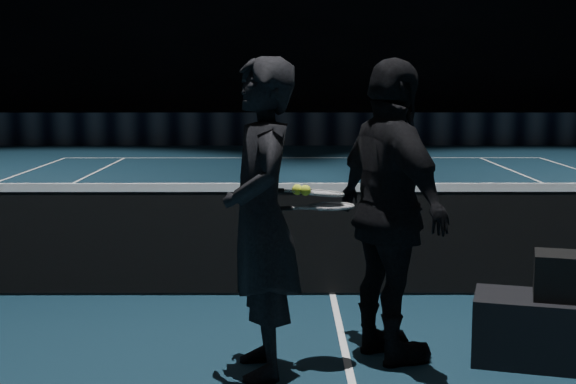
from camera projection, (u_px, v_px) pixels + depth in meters
name	position (u px, v px, depth m)	size (l,w,h in m)	color
floor	(332.00, 295.00, 6.75)	(36.00, 36.00, 0.00)	#0E2832
court_lines	(332.00, 294.00, 6.74)	(10.98, 23.78, 0.01)	white
net_mesh	(333.00, 243.00, 6.68)	(12.80, 0.02, 0.86)	black
net_tape	(333.00, 187.00, 6.62)	(12.80, 0.03, 0.07)	white
sponsor_backdrop	(300.00, 129.00, 22.03)	(22.00, 0.15, 0.90)	black
player_a	(261.00, 218.00, 4.84)	(0.71, 0.46, 1.94)	black
player_b	(391.00, 212.00, 5.07)	(1.13, 0.47, 1.94)	black
racket_lower	(332.00, 206.00, 4.95)	(0.68, 0.22, 0.03)	black
racket_upper	(322.00, 193.00, 4.97)	(0.68, 0.22, 0.03)	black
tennis_balls	(301.00, 187.00, 4.89)	(0.12, 0.10, 0.12)	#A4C82A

